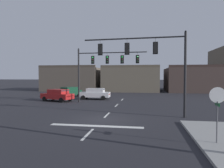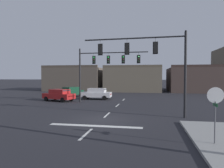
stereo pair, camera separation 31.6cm
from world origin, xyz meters
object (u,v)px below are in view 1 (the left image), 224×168
car_lot_nearside (95,93)px  car_lot_farside (57,95)px  signal_mast_near_side (150,57)px  signal_mast_far_side (102,64)px  car_lot_middle (69,92)px  stop_sign (217,101)px

car_lot_nearside → car_lot_farside: same height
signal_mast_near_side → signal_mast_far_side: (-5.85, 7.88, -0.07)m
car_lot_nearside → car_lot_middle: 5.77m
signal_mast_near_side → signal_mast_far_side: bearing=126.6°
signal_mast_near_side → stop_sign: 8.10m
signal_mast_near_side → signal_mast_far_side: 9.81m
signal_mast_near_side → stop_sign: size_ratio=3.03×
car_lot_nearside → car_lot_farside: 5.35m
signal_mast_far_side → stop_sign: 17.50m
stop_sign → car_lot_middle: (-15.70, 21.37, -1.29)m
car_lot_nearside → car_lot_farside: size_ratio=0.94×
car_lot_middle → signal_mast_near_side: bearing=-48.6°
signal_mast_near_side → car_lot_farside: size_ratio=1.81×
car_lot_middle → signal_mast_far_side: bearing=-43.6°
stop_sign → signal_mast_near_side: bearing=113.3°
signal_mast_near_side → stop_sign: signal_mast_near_side is taller
stop_sign → car_lot_nearside: (-10.67, 18.55, -1.29)m
stop_sign → signal_mast_far_side: bearing=120.8°
stop_sign → car_lot_middle: stop_sign is taller
car_lot_nearside → car_lot_farside: (-4.42, -3.02, 0.00)m
signal_mast_near_side → car_lot_nearside: bearing=123.5°
signal_mast_near_side → stop_sign: bearing=-66.7°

